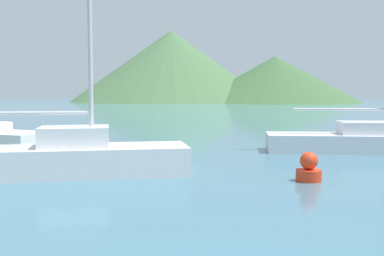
# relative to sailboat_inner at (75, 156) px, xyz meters

# --- Properties ---
(sailboat_inner) EXTENTS (6.26, 3.47, 7.18)m
(sailboat_inner) POSITION_rel_sailboat_inner_xyz_m (0.00, 0.00, 0.00)
(sailboat_inner) COLOR white
(sailboat_inner) RESTS_ON ground_plane
(sailboat_middle) EXTENTS (7.49, 1.97, 11.26)m
(sailboat_middle) POSITION_rel_sailboat_inner_xyz_m (9.00, 5.79, -0.02)
(sailboat_middle) COLOR silver
(sailboat_middle) RESTS_ON ground_plane
(buoy_marker) EXTENTS (0.64, 0.64, 0.73)m
(buoy_marker) POSITION_rel_sailboat_inner_xyz_m (6.09, -0.13, -0.20)
(buoy_marker) COLOR red
(buoy_marker) RESTS_ON ground_plane
(hill_west) EXTENTS (37.52, 37.52, 13.24)m
(hill_west) POSITION_rel_sailboat_inner_xyz_m (-9.93, 77.67, 6.12)
(hill_west) COLOR #476B42
(hill_west) RESTS_ON ground_plane
(hill_central) EXTENTS (29.98, 29.98, 8.12)m
(hill_central) POSITION_rel_sailboat_inner_xyz_m (9.20, 74.85, 3.56)
(hill_central) COLOR #3D6038
(hill_central) RESTS_ON ground_plane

